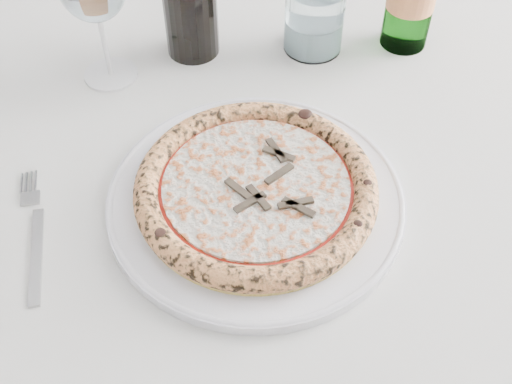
# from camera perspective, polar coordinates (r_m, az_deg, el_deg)

# --- Properties ---
(floor) EXTENTS (5.00, 6.00, 0.02)m
(floor) POSITION_cam_1_polar(r_m,az_deg,el_deg) (1.50, -7.40, -14.73)
(floor) COLOR #595961
(floor) RESTS_ON ground
(dining_table) EXTENTS (1.47, 0.91, 0.76)m
(dining_table) POSITION_cam_1_polar(r_m,az_deg,el_deg) (0.87, -1.97, 0.04)
(dining_table) COLOR brown
(dining_table) RESTS_ON floor
(plate) EXTENTS (0.34, 0.34, 0.02)m
(plate) POSITION_cam_1_polar(r_m,az_deg,el_deg) (0.73, 0.00, -0.57)
(plate) COLOR white
(plate) RESTS_ON dining_table
(pizza) EXTENTS (0.28, 0.28, 0.03)m
(pizza) POSITION_cam_1_polar(r_m,az_deg,el_deg) (0.72, -0.00, 0.32)
(pizza) COLOR gold
(pizza) RESTS_ON plate
(fork) EXTENTS (0.03, 0.18, 0.00)m
(fork) POSITION_cam_1_polar(r_m,az_deg,el_deg) (0.75, -19.10, -3.70)
(fork) COLOR #9D9D9D
(fork) RESTS_ON dining_table
(tumbler) EXTENTS (0.08, 0.08, 0.09)m
(tumbler) POSITION_cam_1_polar(r_m,az_deg,el_deg) (0.94, 5.17, 14.71)
(tumbler) COLOR white
(tumbler) RESTS_ON dining_table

